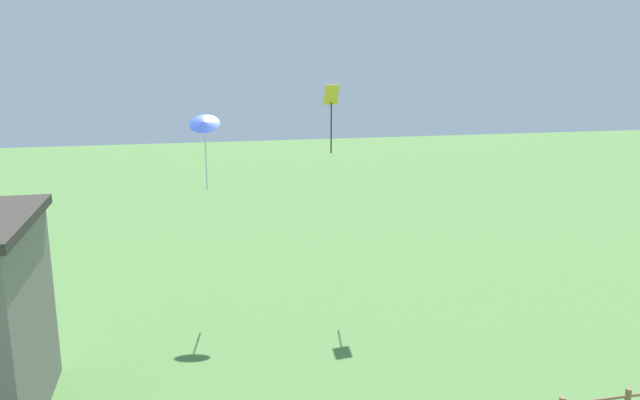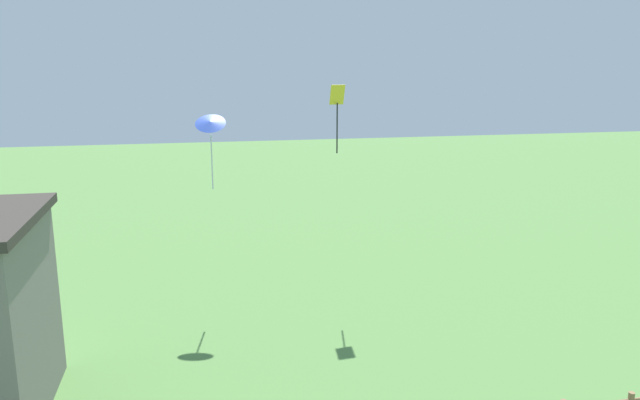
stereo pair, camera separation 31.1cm
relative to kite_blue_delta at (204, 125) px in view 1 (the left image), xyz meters
name	(u,v)px [view 1 (the left image)]	position (x,y,z in m)	size (l,w,h in m)	color
kite_blue_delta	(204,125)	(0.00, 0.00, 0.00)	(1.20, 1.11, 2.68)	blue
kite_yellow_diamond	(331,107)	(4.53, 0.07, 0.53)	(0.56, 0.29, 2.47)	yellow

